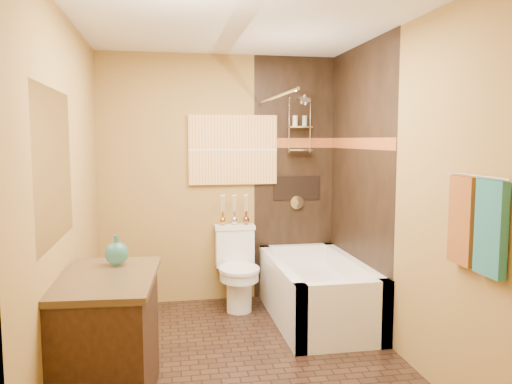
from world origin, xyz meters
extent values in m
plane|color=black|center=(0.00, 0.00, 0.00)|extent=(3.00, 3.00, 0.00)
cube|color=olive|center=(-1.20, 0.00, 1.25)|extent=(0.02, 3.00, 2.50)
cube|color=olive|center=(1.20, 0.00, 1.25)|extent=(0.02, 3.00, 2.50)
cube|color=olive|center=(0.00, 1.50, 1.25)|extent=(2.40, 0.02, 2.50)
cube|color=olive|center=(0.00, -1.50, 1.25)|extent=(2.40, 0.02, 2.50)
plane|color=silver|center=(0.00, 0.00, 2.50)|extent=(3.00, 3.00, 0.00)
cube|color=black|center=(0.78, 1.49, 1.25)|extent=(0.85, 0.01, 2.50)
cube|color=black|center=(1.19, 0.75, 1.25)|extent=(0.01, 1.50, 2.50)
cube|color=maroon|center=(0.78, 1.48, 1.62)|extent=(0.85, 0.01, 0.10)
cube|color=maroon|center=(1.18, 0.75, 1.62)|extent=(0.01, 1.50, 0.10)
cube|color=black|center=(0.80, 1.48, 1.15)|extent=(0.50, 0.01, 0.25)
cylinder|color=silver|center=(0.80, 1.35, 2.08)|extent=(0.02, 0.26, 0.02)
cylinder|color=silver|center=(0.80, 1.20, 2.03)|extent=(0.11, 0.11, 0.09)
cylinder|color=silver|center=(0.80, 1.47, 1.00)|extent=(0.14, 0.02, 0.14)
cylinder|color=silver|center=(0.40, 0.75, 2.02)|extent=(0.03, 1.55, 0.03)
cylinder|color=silver|center=(1.15, -1.05, 1.45)|extent=(0.02, 0.55, 0.02)
cube|color=#216F6F|center=(1.16, -1.18, 1.18)|extent=(0.05, 0.22, 0.52)
cube|color=brown|center=(1.16, -0.92, 1.18)|extent=(0.05, 0.22, 0.52)
cube|color=gold|center=(0.13, 1.48, 1.55)|extent=(0.90, 0.04, 0.70)
cube|color=white|center=(-1.19, -0.48, 1.50)|extent=(0.01, 1.00, 0.90)
cube|color=white|center=(0.80, 0.05, 0.28)|extent=(0.80, 0.10, 0.55)
cube|color=white|center=(0.80, 1.45, 0.28)|extent=(0.80, 0.10, 0.55)
cube|color=white|center=(0.45, 0.75, 0.28)|extent=(0.10, 1.50, 0.55)
cube|color=white|center=(1.15, 0.75, 0.28)|extent=(0.10, 1.50, 0.55)
cube|color=white|center=(0.80, 0.75, 0.17)|extent=(0.64, 1.34, 0.35)
cube|color=white|center=(0.13, 1.39, 0.56)|extent=(0.39, 0.18, 0.38)
cube|color=white|center=(0.13, 1.39, 0.77)|extent=(0.41, 0.20, 0.04)
cylinder|color=white|center=(0.13, 1.09, 0.19)|extent=(0.24, 0.24, 0.38)
cylinder|color=white|center=(0.13, 1.09, 0.36)|extent=(0.37, 0.37, 0.10)
cylinder|color=white|center=(0.13, 1.09, 0.42)|extent=(0.39, 0.39, 0.03)
cube|color=black|center=(-0.92, -0.48, 0.40)|extent=(0.61, 0.93, 0.79)
cube|color=black|center=(-0.91, -0.48, 0.81)|extent=(0.64, 0.98, 0.04)
camera|label=1|loc=(-0.56, -3.55, 1.65)|focal=35.00mm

